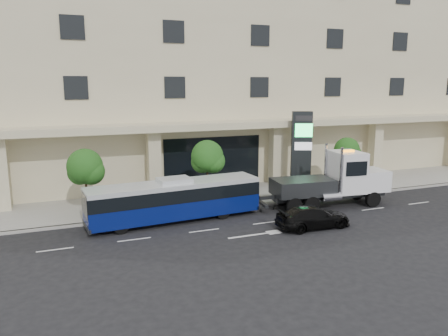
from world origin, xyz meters
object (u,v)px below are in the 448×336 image
object	(u,v)px
tow_truck	(335,181)
signage_pylon	(301,150)
city_bus	(175,199)
black_sedan	(313,217)

from	to	relation	value
tow_truck	signage_pylon	xyz separation A→B (m)	(-0.06, 4.44, 1.50)
city_bus	black_sedan	xyz separation A→B (m)	(7.16, -4.19, -0.72)
tow_truck	black_sedan	bearing A→B (deg)	-132.67
black_sedan	city_bus	bearing A→B (deg)	60.79
black_sedan	signage_pylon	bearing A→B (deg)	-25.30
city_bus	tow_truck	bearing A→B (deg)	-7.96
city_bus	signage_pylon	distance (m)	11.88
city_bus	tow_truck	distance (m)	11.20
black_sedan	signage_pylon	distance (m)	9.24
tow_truck	black_sedan	distance (m)	5.43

